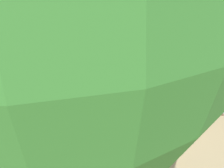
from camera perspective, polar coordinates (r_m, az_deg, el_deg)
name	(u,v)px	position (r m, az deg, el deg)	size (l,w,h in m)	color
ground_plane	(113,100)	(6.56, 0.31, -4.32)	(60.00, 60.00, 0.00)	#8C7A56
track	(119,100)	(6.53, 1.74, -4.31)	(0.75, 6.40, 0.04)	gray
locomotive	(79,84)	(6.53, -8.74, 0.05)	(0.71, 1.45, 1.00)	black
passenger_car	(149,90)	(6.31, 9.94, -1.71)	(0.81, 2.70, 0.97)	#3F3F3F
conductor_person	(78,84)	(5.44, -8.95, -0.11)	(0.30, 0.30, 1.62)	#282D47
park_bench	(135,61)	(8.45, 6.09, 5.97)	(1.36, 0.68, 0.82)	#2D6B33
oak_tree_near	(62,19)	(1.82, -13.23, 16.53)	(2.67, 2.67, 4.43)	#4C3823
fence_section	(130,45)	(10.41, 4.74, 10.40)	(0.08, 7.48, 0.90)	#93754C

